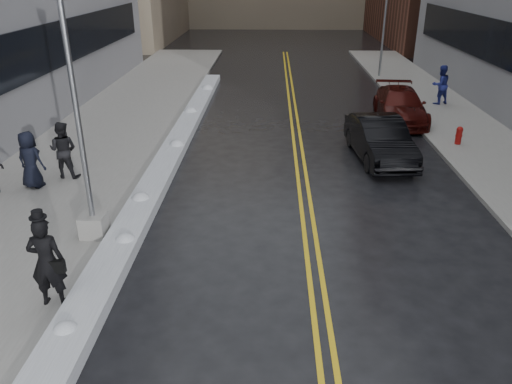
# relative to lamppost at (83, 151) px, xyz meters

# --- Properties ---
(ground) EXTENTS (160.00, 160.00, 0.00)m
(ground) POSITION_rel_lamppost_xyz_m (3.30, -2.00, -2.53)
(ground) COLOR black
(ground) RESTS_ON ground
(sidewalk_west) EXTENTS (5.50, 50.00, 0.15)m
(sidewalk_west) POSITION_rel_lamppost_xyz_m (-2.45, 8.00, -2.46)
(sidewalk_west) COLOR gray
(sidewalk_west) RESTS_ON ground
(sidewalk_east) EXTENTS (4.00, 50.00, 0.15)m
(sidewalk_east) POSITION_rel_lamppost_xyz_m (13.30, 8.00, -2.46)
(sidewalk_east) COLOR gray
(sidewalk_east) RESTS_ON ground
(lane_line_left) EXTENTS (0.12, 50.00, 0.01)m
(lane_line_left) POSITION_rel_lamppost_xyz_m (5.65, 8.00, -2.53)
(lane_line_left) COLOR gold
(lane_line_left) RESTS_ON ground
(lane_line_right) EXTENTS (0.12, 50.00, 0.01)m
(lane_line_right) POSITION_rel_lamppost_xyz_m (5.95, 8.00, -2.53)
(lane_line_right) COLOR gold
(lane_line_right) RESTS_ON ground
(snow_ridge) EXTENTS (0.90, 30.00, 0.34)m
(snow_ridge) POSITION_rel_lamppost_xyz_m (0.85, 6.00, -2.36)
(snow_ridge) COLOR silver
(snow_ridge) RESTS_ON ground
(lamppost) EXTENTS (0.65, 0.65, 7.62)m
(lamppost) POSITION_rel_lamppost_xyz_m (0.00, 0.00, 0.00)
(lamppost) COLOR gray
(lamppost) RESTS_ON sidewalk_west
(fire_hydrant) EXTENTS (0.26, 0.26, 0.73)m
(fire_hydrant) POSITION_rel_lamppost_xyz_m (12.30, 8.00, -1.98)
(fire_hydrant) COLOR maroon
(fire_hydrant) RESTS_ON sidewalk_east
(traffic_signal) EXTENTS (0.16, 0.20, 6.00)m
(traffic_signal) POSITION_rel_lamppost_xyz_m (11.80, 22.00, 0.87)
(traffic_signal) COLOR gray
(traffic_signal) RESTS_ON sidewalk_east
(pedestrian_fedora) EXTENTS (0.78, 0.54, 2.04)m
(pedestrian_fedora) POSITION_rel_lamppost_xyz_m (0.10, -2.96, -1.36)
(pedestrian_fedora) COLOR black
(pedestrian_fedora) RESTS_ON sidewalk_west
(pedestrian_b) EXTENTS (1.00, 0.81, 1.94)m
(pedestrian_b) POSITION_rel_lamppost_xyz_m (-2.29, 4.04, -1.41)
(pedestrian_b) COLOR black
(pedestrian_b) RESTS_ON sidewalk_west
(pedestrian_c) EXTENTS (1.04, 0.82, 1.88)m
(pedestrian_c) POSITION_rel_lamppost_xyz_m (-3.03, 3.15, -1.45)
(pedestrian_c) COLOR black
(pedestrian_c) RESTS_ON sidewalk_west
(pedestrian_east) EXTENTS (1.17, 1.03, 2.00)m
(pedestrian_east) POSITION_rel_lamppost_xyz_m (13.46, 14.61, -1.38)
(pedestrian_east) COLOR navy
(pedestrian_east) RESTS_ON sidewalk_east
(car_black) EXTENTS (2.13, 4.95, 1.59)m
(car_black) POSITION_rel_lamppost_xyz_m (8.80, 6.52, -1.74)
(car_black) COLOR black
(car_black) RESTS_ON ground
(car_maroon) EXTENTS (2.45, 5.32, 1.51)m
(car_maroon) POSITION_rel_lamppost_xyz_m (10.79, 11.83, -1.78)
(car_maroon) COLOR #3C0C09
(car_maroon) RESTS_ON ground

